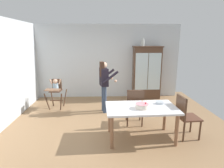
# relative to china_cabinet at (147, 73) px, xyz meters

# --- Properties ---
(ground_plane) EXTENTS (6.24, 6.24, 0.00)m
(ground_plane) POSITION_rel_china_cabinet_xyz_m (-1.43, -2.37, -0.97)
(ground_plane) COLOR #93704C
(wall_back) EXTENTS (5.32, 0.06, 2.70)m
(wall_back) POSITION_rel_china_cabinet_xyz_m (-1.43, 0.26, 0.38)
(wall_back) COLOR silver
(wall_back) RESTS_ON ground_plane
(china_cabinet) EXTENTS (1.05, 0.48, 1.93)m
(china_cabinet) POSITION_rel_china_cabinet_xyz_m (0.00, 0.00, 0.00)
(china_cabinet) COLOR #4C3323
(china_cabinet) RESTS_ON ground_plane
(ceramic_vase) EXTENTS (0.13, 0.13, 0.27)m
(ceramic_vase) POSITION_rel_china_cabinet_xyz_m (-0.19, 0.00, 1.08)
(ceramic_vase) COLOR #B2B7B2
(ceramic_vase) RESTS_ON china_cabinet
(high_chair_with_toddler) EXTENTS (0.62, 0.72, 0.95)m
(high_chair_with_toddler) POSITION_rel_china_cabinet_xyz_m (-3.10, -0.94, -0.32)
(high_chair_with_toddler) COLOR #4C3323
(high_chair_with_toddler) RESTS_ON ground_plane
(adult_person) EXTENTS (0.59, 0.58, 1.53)m
(adult_person) POSITION_rel_china_cabinet_xyz_m (-1.56, -1.32, -0.00)
(adult_person) COLOR #33425B
(adult_person) RESTS_ON ground_plane
(dining_table) EXTENTS (1.54, 0.93, 0.74)m
(dining_table) POSITION_rel_china_cabinet_xyz_m (-0.76, -2.93, -0.33)
(dining_table) COLOR silver
(dining_table) RESTS_ON ground_plane
(birthday_cake) EXTENTS (0.28, 0.28, 0.19)m
(birthday_cake) POSITION_rel_china_cabinet_xyz_m (-0.77, -3.02, -0.18)
(birthday_cake) COLOR beige
(birthday_cake) RESTS_ON dining_table
(serving_bowl) EXTENTS (0.18, 0.18, 0.05)m
(serving_bowl) POSITION_rel_china_cabinet_xyz_m (-0.32, -2.75, -0.20)
(serving_bowl) COLOR #B2BCC6
(serving_bowl) RESTS_ON dining_table
(dining_chair_far_side) EXTENTS (0.46, 0.46, 0.96)m
(dining_chair_far_side) POSITION_rel_china_cabinet_xyz_m (-0.79, -2.27, -0.41)
(dining_chair_far_side) COLOR #4C3323
(dining_chair_far_side) RESTS_ON ground_plane
(dining_chair_right_end) EXTENTS (0.47, 0.47, 0.96)m
(dining_chair_right_end) POSITION_rel_china_cabinet_xyz_m (0.21, -2.91, -0.41)
(dining_chair_right_end) COLOR #4C3323
(dining_chair_right_end) RESTS_ON ground_plane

